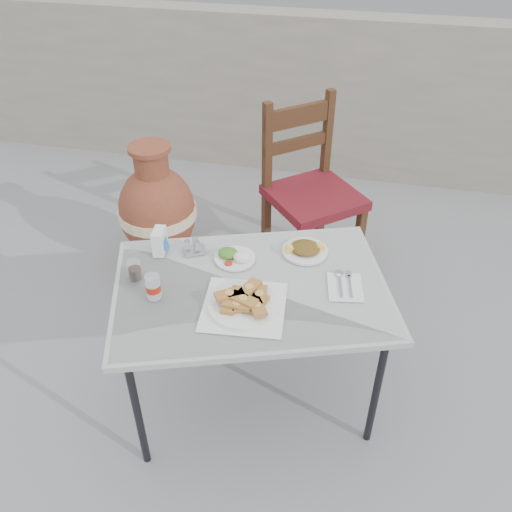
% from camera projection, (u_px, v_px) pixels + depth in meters
% --- Properties ---
extents(ground, '(80.00, 80.00, 0.00)m').
position_uv_depth(ground, '(261.00, 415.00, 2.55)').
color(ground, slate).
rests_on(ground, ground).
extents(cafe_table, '(1.32, 1.09, 0.69)m').
position_uv_depth(cafe_table, '(251.00, 295.00, 2.27)').
color(cafe_table, black).
rests_on(cafe_table, ground).
extents(pide_plate, '(0.35, 0.35, 0.07)m').
position_uv_depth(pide_plate, '(244.00, 301.00, 2.12)').
color(pide_plate, white).
rests_on(pide_plate, cafe_table).
extents(salad_rice_plate, '(0.18, 0.18, 0.05)m').
position_uv_depth(salad_rice_plate, '(234.00, 256.00, 2.37)').
color(salad_rice_plate, white).
rests_on(salad_rice_plate, cafe_table).
extents(salad_chopped_plate, '(0.21, 0.21, 0.04)m').
position_uv_depth(salad_chopped_plate, '(305.00, 249.00, 2.41)').
color(salad_chopped_plate, white).
rests_on(salad_chopped_plate, cafe_table).
extents(soda_can, '(0.06, 0.06, 0.11)m').
position_uv_depth(soda_can, '(153.00, 287.00, 2.15)').
color(soda_can, silver).
rests_on(soda_can, cafe_table).
extents(cola_glass, '(0.06, 0.06, 0.09)m').
position_uv_depth(cola_glass, '(135.00, 271.00, 2.26)').
color(cola_glass, white).
rests_on(cola_glass, cafe_table).
extents(napkin_holder, '(0.07, 0.10, 0.11)m').
position_uv_depth(napkin_holder, '(160.00, 241.00, 2.39)').
color(napkin_holder, white).
rests_on(napkin_holder, cafe_table).
extents(condiment_caddy, '(0.12, 0.11, 0.07)m').
position_uv_depth(condiment_caddy, '(194.00, 247.00, 2.41)').
color(condiment_caddy, silver).
rests_on(condiment_caddy, cafe_table).
extents(cutlery_napkin, '(0.17, 0.21, 0.01)m').
position_uv_depth(cutlery_napkin, '(344.00, 284.00, 2.24)').
color(cutlery_napkin, white).
rests_on(cutlery_napkin, cafe_table).
extents(chair, '(0.66, 0.66, 1.06)m').
position_uv_depth(chair, '(310.00, 191.00, 3.12)').
color(chair, '#391E0F').
rests_on(chair, ground).
extents(terracotta_urn, '(0.47, 0.47, 0.81)m').
position_uv_depth(terracotta_urn, '(158.00, 213.00, 3.25)').
color(terracotta_urn, brown).
rests_on(terracotta_urn, ground).
extents(back_wall, '(6.00, 0.25, 1.20)m').
position_uv_depth(back_wall, '(331.00, 98.00, 4.13)').
color(back_wall, gray).
rests_on(back_wall, ground).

